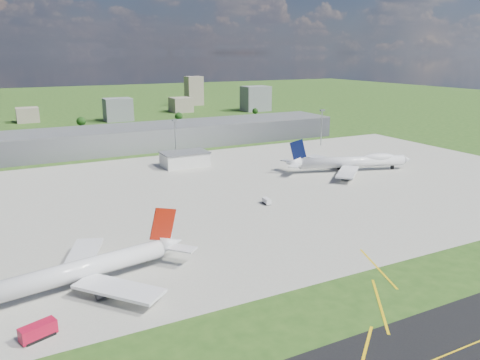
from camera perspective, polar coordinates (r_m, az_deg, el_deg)
name	(u,v)px	position (r m, az deg, el deg)	size (l,w,h in m)	color
ground	(145,152)	(321.67, -11.56, 3.34)	(1400.00, 1400.00, 0.00)	#294E18
apron	(229,192)	(224.76, -1.31, -1.46)	(360.00, 190.00, 0.08)	#9B998D
terminal	(138,138)	(334.51, -12.34, 5.06)	(300.00, 42.00, 15.00)	slate
ops_building	(185,159)	(277.26, -6.75, 2.51)	(26.00, 16.00, 8.00)	silver
mast_center	(175,133)	(288.51, -7.90, 5.74)	(3.50, 2.00, 25.90)	gray
mast_east	(322,121)	(340.57, 9.95, 7.10)	(3.50, 2.00, 25.90)	gray
airliner_red_twin	(80,271)	(141.99, -18.92, -10.45)	(68.29, 52.62, 18.81)	white
airliner_blue_quad	(352,162)	(270.47, 13.52, 2.16)	(72.20, 55.40, 19.30)	white
fire_truck	(38,332)	(123.84, -23.39, -16.59)	(8.86, 5.71, 3.67)	#B00C2A
tug_yellow	(147,257)	(155.56, -11.23, -9.23)	(4.17, 3.52, 1.80)	#C2BD0B
van_white_near	(267,201)	(206.72, 3.26, -2.61)	(2.70, 5.32, 2.62)	white
van_white_far	(374,162)	(292.90, 16.02, 2.16)	(5.62, 4.55, 2.62)	white
bldg_cw	(28,115)	(497.67, -24.48, 7.24)	(20.00, 18.00, 14.00)	gray
bldg_c	(118,110)	(478.25, -14.66, 8.31)	(26.00, 20.00, 22.00)	slate
bldg_ce	(181,105)	(539.24, -7.22, 9.09)	(22.00, 24.00, 16.00)	gray
bldg_e	(256,99)	(544.63, 1.92, 9.90)	(30.00, 22.00, 28.00)	slate
bldg_tall_e	(194,91)	(608.36, -5.64, 10.77)	(20.00, 18.00, 36.00)	gray
tree_c	(81,121)	(442.35, -18.80, 6.80)	(8.10, 8.10, 9.90)	#382314
tree_e	(179,116)	(459.34, -7.48, 7.72)	(7.65, 7.65, 9.35)	#382314
tree_far_e	(255,111)	(505.55, 1.86, 8.40)	(6.30, 6.30, 7.70)	#382314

